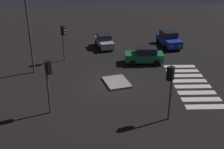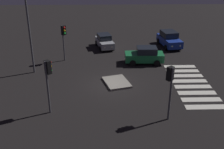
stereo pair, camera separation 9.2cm
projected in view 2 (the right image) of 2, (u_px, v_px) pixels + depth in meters
name	position (u px, v px, depth m)	size (l,w,h in m)	color
ground_plane	(112.00, 85.00, 24.47)	(80.00, 80.00, 0.00)	black
traffic_island	(117.00, 82.00, 24.73)	(3.15, 2.69, 0.18)	gray
car_blue	(169.00, 39.00, 33.94)	(4.51, 2.57, 1.88)	#1E389E
car_silver	(105.00, 41.00, 33.58)	(3.96, 2.41, 1.63)	#9EA0A5
car_green	(145.00, 55.00, 28.87)	(2.00, 4.09, 1.76)	#196B38
traffic_light_west	(48.00, 74.00, 19.14)	(0.54, 0.54, 4.03)	#47474C
traffic_light_north	(64.00, 34.00, 28.61)	(0.53, 0.54, 3.87)	#47474C
traffic_light_south	(170.00, 80.00, 18.37)	(0.53, 0.54, 3.94)	#47474C
street_lamp	(27.00, 14.00, 24.68)	(0.56, 0.56, 8.48)	#47474C
crosswalk_near	(191.00, 84.00, 24.64)	(8.75, 3.20, 0.02)	silver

